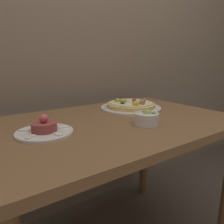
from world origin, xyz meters
name	(u,v)px	position (x,y,z in m)	size (l,w,h in m)	color
back_wall	(64,11)	(0.00, 0.88, 1.30)	(8.00, 0.05, 2.60)	#84705B
dining_table	(113,143)	(0.00, 0.38, 0.63)	(1.15, 0.76, 0.74)	brown
pizza_plate	(131,106)	(0.23, 0.52, 0.76)	(0.35, 0.35, 0.06)	silver
tartare_plate	(44,130)	(-0.32, 0.37, 0.76)	(0.22, 0.22, 0.08)	silver
small_bowl	(147,118)	(0.08, 0.24, 0.77)	(0.11, 0.11, 0.07)	silver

